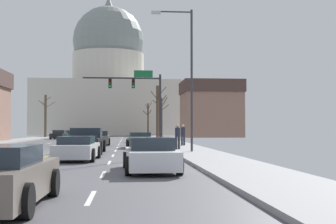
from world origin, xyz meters
TOP-DOWN VIEW (x-y plane):
  - ground at (0.00, -0.00)m, footprint 20.00×180.00m
  - signal_gantry at (5.45, 17.09)m, footprint 7.91×0.41m
  - street_lamp_right at (7.88, -1.82)m, footprint 2.53×0.24m
  - capitol_building at (0.00, 71.87)m, footprint 29.62×23.95m
  - sedan_near_00 at (1.69, 12.41)m, footprint 2.19×4.47m
  - sedan_near_01 at (5.24, 6.10)m, footprint 2.11×4.54m
  - pickup_truck_near_02 at (1.72, -0.69)m, footprint 2.33×5.70m
  - sedan_near_03 at (1.89, -6.87)m, footprint 2.10×4.50m
  - sedan_near_04 at (5.16, -12.79)m, footprint 2.03×4.67m
  - sedan_oncoming_00 at (-1.72, 25.19)m, footprint 2.14×4.38m
  - sedan_oncoming_01 at (-5.09, 34.80)m, footprint 2.10×4.50m
  - sedan_oncoming_02 at (-5.11, 43.25)m, footprint 2.15×4.58m
  - flank_building_01 at (17.79, 44.45)m, footprint 9.50×9.21m
  - bare_tree_00 at (7.85, 51.16)m, footprint 1.68×2.48m
  - bare_tree_01 at (-8.16, 41.60)m, footprint 2.47×1.55m
  - bare_tree_02 at (7.87, 25.28)m, footprint 1.91×2.43m
  - bare_tree_04 at (8.86, 32.56)m, footprint 2.22×1.76m
  - pedestrian_00 at (7.64, 1.04)m, footprint 0.35×0.34m
  - pedestrian_01 at (8.79, 7.50)m, footprint 0.35×0.34m

SIDE VIEW (x-z plane):
  - ground at x=0.00m, z-range -0.08..0.12m
  - sedan_oncoming_02 at x=-5.11m, z-range -0.02..1.10m
  - sedan_oncoming_01 at x=-5.09m, z-range -0.04..1.17m
  - sedan_near_03 at x=1.89m, z-range -0.02..1.15m
  - sedan_near_01 at x=5.24m, z-range -0.04..1.17m
  - sedan_near_04 at x=5.16m, z-range -0.04..1.20m
  - sedan_oncoming_00 at x=-1.72m, z-range -0.04..1.20m
  - sedan_near_00 at x=1.69m, z-range -0.04..1.24m
  - pickup_truck_near_02 at x=1.72m, z-range -0.08..1.49m
  - pedestrian_00 at x=7.64m, z-range 0.23..1.89m
  - pedestrian_01 at x=8.79m, z-range 0.23..1.91m
  - bare_tree_04 at x=8.86m, z-range 0.24..6.06m
  - bare_tree_00 at x=7.85m, z-range 0.21..6.18m
  - bare_tree_01 at x=-8.16m, z-range 0.22..6.61m
  - bare_tree_02 at x=7.87m, z-range 0.31..6.75m
  - flank_building_01 at x=17.79m, z-range 0.06..9.16m
  - street_lamp_right at x=7.88m, z-range 0.92..9.58m
  - signal_gantry at x=5.45m, z-range 1.66..8.90m
  - capitol_building at x=0.00m, z-range -4.46..26.16m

